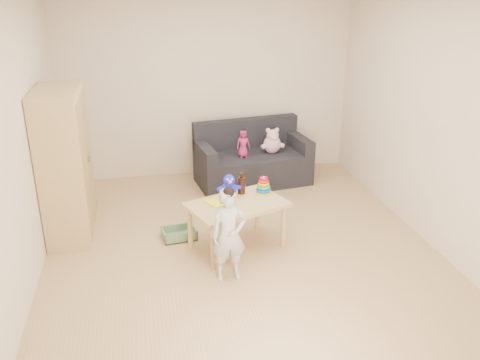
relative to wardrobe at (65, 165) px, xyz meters
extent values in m
plane|color=tan|center=(1.76, -0.65, -0.81)|extent=(4.50, 4.50, 0.00)
plane|color=beige|center=(1.76, 1.60, 0.49)|extent=(4.00, 0.00, 4.00)
plane|color=beige|center=(1.76, -2.90, 0.49)|extent=(4.00, 0.00, 4.00)
plane|color=beige|center=(-0.24, -0.65, 0.49)|extent=(0.00, 4.50, 4.50)
plane|color=beige|center=(3.76, -0.65, 0.49)|extent=(0.00, 4.50, 4.50)
cube|color=tan|center=(0.00, 0.00, 0.00)|extent=(0.45, 0.90, 1.62)
cube|color=black|center=(2.29, 1.05, -0.60)|extent=(1.59, 0.95, 0.42)
cube|color=#D8BF76|center=(1.73, -0.67, -0.56)|extent=(1.12, 0.91, 0.51)
imported|color=beige|center=(1.55, -1.23, -0.37)|extent=(0.33, 0.23, 0.89)
imported|color=#B82263|center=(2.13, 0.95, -0.21)|extent=(0.19, 0.14, 0.36)
cylinder|color=#D5DC0B|center=(2.06, -0.47, -0.29)|extent=(0.15, 0.15, 0.02)
cylinder|color=silver|center=(2.06, -0.47, -0.20)|extent=(0.02, 0.02, 0.18)
torus|color=#0B50B1|center=(2.06, -0.47, -0.26)|extent=(0.16, 0.16, 0.04)
torus|color=green|center=(2.06, -0.47, -0.23)|extent=(0.14, 0.14, 0.04)
torus|color=orange|center=(2.06, -0.47, -0.20)|extent=(0.13, 0.13, 0.03)
torus|color=red|center=(2.06, -0.47, -0.16)|extent=(0.11, 0.11, 0.03)
torus|color=red|center=(2.06, -0.47, -0.13)|extent=(0.09, 0.09, 0.03)
cylinder|color=black|center=(1.82, -0.44, -0.21)|extent=(0.08, 0.08, 0.18)
cylinder|color=black|center=(1.82, -0.44, -0.10)|extent=(0.04, 0.04, 0.05)
cylinder|color=black|center=(1.82, -0.44, -0.07)|extent=(0.04, 0.04, 0.02)
cube|color=yellow|center=(1.54, -0.63, -0.29)|extent=(0.28, 0.28, 0.02)
camera|label=1|loc=(0.83, -5.32, 1.87)|focal=38.00mm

